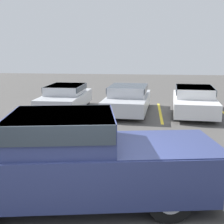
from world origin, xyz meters
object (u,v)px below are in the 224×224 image
Objects in this scene: pickup_truck at (78,159)px; parked_sedan_a at (66,97)px; parked_sedan_c at (194,100)px; parked_sedan_b at (128,98)px.

pickup_truck is 1.33× the size of parked_sedan_a.
parked_sedan_a is 0.96× the size of parked_sedan_c.
pickup_truck is at bearing -17.35° from parked_sedan_c.
pickup_truck reaches higher than parked_sedan_c.
parked_sedan_c is at bearing 58.33° from pickup_truck.
parked_sedan_b is 3.00m from parked_sedan_c.
pickup_truck is 9.20m from parked_sedan_a.
parked_sedan_c is (3.00, -0.04, -0.01)m from parked_sedan_b.
parked_sedan_b is at bearing 77.06° from pickup_truck.
parked_sedan_a is (-2.56, 8.84, -0.22)m from pickup_truck.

